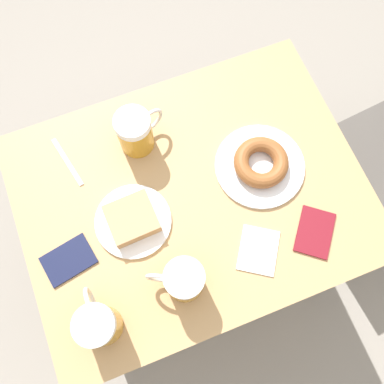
{
  "coord_description": "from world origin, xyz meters",
  "views": [
    {
      "loc": [
        0.33,
        -0.13,
        1.83
      ],
      "look_at": [
        0.0,
        0.0,
        0.76
      ],
      "focal_mm": 40.0,
      "sensor_mm": 36.0,
      "label": 1
    }
  ],
  "objects_px": {
    "beer_mug_left": "(98,324)",
    "plate_with_donut": "(261,164)",
    "fork": "(67,162)",
    "beer_mug_center": "(136,132)",
    "passport_far_edge": "(69,260)",
    "plate_with_cake": "(132,220)",
    "passport_near_edge": "(315,232)",
    "beer_mug_right": "(183,280)",
    "napkin_folded": "(258,250)"
  },
  "relations": [
    {
      "from": "plate_with_cake",
      "to": "passport_near_edge",
      "type": "bearing_deg",
      "value": 65.07
    },
    {
      "from": "plate_with_cake",
      "to": "beer_mug_center",
      "type": "relative_size",
      "value": 1.46
    },
    {
      "from": "plate_with_cake",
      "to": "beer_mug_left",
      "type": "distance_m",
      "value": 0.27
    },
    {
      "from": "beer_mug_left",
      "to": "fork",
      "type": "height_order",
      "value": "beer_mug_left"
    },
    {
      "from": "plate_with_donut",
      "to": "beer_mug_right",
      "type": "relative_size",
      "value": 1.84
    },
    {
      "from": "plate_with_cake",
      "to": "napkin_folded",
      "type": "xyz_separation_m",
      "value": [
        0.19,
        0.27,
        -0.02
      ]
    },
    {
      "from": "beer_mug_left",
      "to": "fork",
      "type": "xyz_separation_m",
      "value": [
        -0.45,
        0.04,
        -0.06
      ]
    },
    {
      "from": "beer_mug_left",
      "to": "beer_mug_right",
      "type": "height_order",
      "value": "same"
    },
    {
      "from": "beer_mug_left",
      "to": "plate_with_donut",
      "type": "bearing_deg",
      "value": 114.65
    },
    {
      "from": "beer_mug_center",
      "to": "plate_with_donut",
      "type": "bearing_deg",
      "value": 56.28
    },
    {
      "from": "beer_mug_left",
      "to": "beer_mug_center",
      "type": "distance_m",
      "value": 0.49
    },
    {
      "from": "passport_far_edge",
      "to": "napkin_folded",
      "type": "bearing_deg",
      "value": 71.59
    },
    {
      "from": "plate_with_cake",
      "to": "beer_mug_center",
      "type": "distance_m",
      "value": 0.23
    },
    {
      "from": "beer_mug_right",
      "to": "plate_with_donut",
      "type": "bearing_deg",
      "value": 125.47
    },
    {
      "from": "fork",
      "to": "beer_mug_center",
      "type": "bearing_deg",
      "value": 85.62
    },
    {
      "from": "beer_mug_center",
      "to": "passport_near_edge",
      "type": "bearing_deg",
      "value": 39.8
    },
    {
      "from": "fork",
      "to": "plate_with_cake",
      "type": "bearing_deg",
      "value": 26.73
    },
    {
      "from": "plate_with_cake",
      "to": "beer_mug_right",
      "type": "height_order",
      "value": "beer_mug_right"
    },
    {
      "from": "napkin_folded",
      "to": "passport_near_edge",
      "type": "relative_size",
      "value": 0.99
    },
    {
      "from": "napkin_folded",
      "to": "passport_near_edge",
      "type": "bearing_deg",
      "value": 86.21
    },
    {
      "from": "beer_mug_left",
      "to": "fork",
      "type": "distance_m",
      "value": 0.45
    },
    {
      "from": "beer_mug_right",
      "to": "beer_mug_center",
      "type": "bearing_deg",
      "value": 176.9
    },
    {
      "from": "beer_mug_right",
      "to": "plate_with_cake",
      "type": "bearing_deg",
      "value": -161.62
    },
    {
      "from": "plate_with_cake",
      "to": "beer_mug_left",
      "type": "xyz_separation_m",
      "value": [
        0.22,
        -0.15,
        0.05
      ]
    },
    {
      "from": "beer_mug_center",
      "to": "passport_far_edge",
      "type": "bearing_deg",
      "value": -47.98
    },
    {
      "from": "beer_mug_right",
      "to": "napkin_folded",
      "type": "height_order",
      "value": "beer_mug_right"
    },
    {
      "from": "beer_mug_right",
      "to": "passport_near_edge",
      "type": "height_order",
      "value": "beer_mug_right"
    },
    {
      "from": "plate_with_cake",
      "to": "plate_with_donut",
      "type": "distance_m",
      "value": 0.37
    },
    {
      "from": "beer_mug_right",
      "to": "passport_near_edge",
      "type": "relative_size",
      "value": 0.87
    },
    {
      "from": "beer_mug_center",
      "to": "fork",
      "type": "xyz_separation_m",
      "value": [
        -0.02,
        -0.2,
        -0.06
      ]
    },
    {
      "from": "plate_with_donut",
      "to": "beer_mug_center",
      "type": "distance_m",
      "value": 0.35
    },
    {
      "from": "passport_near_edge",
      "to": "fork",
      "type": "bearing_deg",
      "value": -128.08
    },
    {
      "from": "napkin_folded",
      "to": "passport_far_edge",
      "type": "height_order",
      "value": "passport_far_edge"
    },
    {
      "from": "napkin_folded",
      "to": "fork",
      "type": "xyz_separation_m",
      "value": [
        -0.42,
        -0.39,
        -0.0
      ]
    },
    {
      "from": "plate_with_cake",
      "to": "plate_with_donut",
      "type": "relative_size",
      "value": 0.82
    },
    {
      "from": "beer_mug_left",
      "to": "napkin_folded",
      "type": "relative_size",
      "value": 0.93
    },
    {
      "from": "passport_near_edge",
      "to": "plate_with_cake",
      "type": "bearing_deg",
      "value": -114.93
    },
    {
      "from": "plate_with_donut",
      "to": "plate_with_cake",
      "type": "bearing_deg",
      "value": -86.78
    },
    {
      "from": "plate_with_cake",
      "to": "passport_near_edge",
      "type": "relative_size",
      "value": 1.31
    },
    {
      "from": "beer_mug_right",
      "to": "passport_near_edge",
      "type": "bearing_deg",
      "value": 89.63
    },
    {
      "from": "beer_mug_center",
      "to": "passport_near_edge",
      "type": "distance_m",
      "value": 0.54
    },
    {
      "from": "passport_far_edge",
      "to": "passport_near_edge",
      "type": "bearing_deg",
      "value": 75.14
    },
    {
      "from": "passport_far_edge",
      "to": "beer_mug_center",
      "type": "bearing_deg",
      "value": 132.02
    },
    {
      "from": "fork",
      "to": "passport_near_edge",
      "type": "bearing_deg",
      "value": 51.92
    },
    {
      "from": "beer_mug_left",
      "to": "passport_far_edge",
      "type": "bearing_deg",
      "value": -168.98
    },
    {
      "from": "fork",
      "to": "passport_far_edge",
      "type": "height_order",
      "value": "passport_far_edge"
    },
    {
      "from": "passport_near_edge",
      "to": "passport_far_edge",
      "type": "xyz_separation_m",
      "value": [
        -0.16,
        -0.62,
        0.0
      ]
    },
    {
      "from": "napkin_folded",
      "to": "plate_with_donut",
      "type": "bearing_deg",
      "value": 154.95
    },
    {
      "from": "fork",
      "to": "passport_near_edge",
      "type": "xyz_separation_m",
      "value": [
        0.43,
        0.54,
        0.0
      ]
    },
    {
      "from": "plate_with_cake",
      "to": "passport_near_edge",
      "type": "height_order",
      "value": "plate_with_cake"
    }
  ]
}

